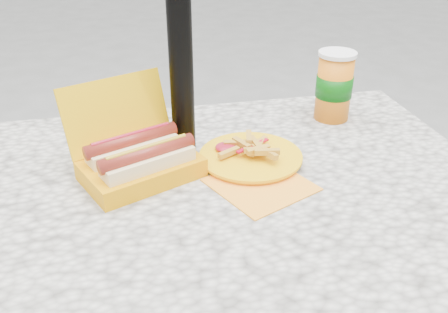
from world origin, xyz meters
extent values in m
cube|color=beige|center=(0.00, 0.00, 0.72)|extent=(1.20, 0.80, 0.05)
cylinder|color=black|center=(0.50, 0.30, 0.35)|extent=(0.07, 0.07, 0.70)
cube|color=#EFB108|center=(-0.10, 0.06, 0.77)|extent=(0.26, 0.22, 0.04)
cube|color=#EFB108|center=(-0.14, 0.15, 0.86)|extent=(0.23, 0.14, 0.14)
cube|color=beige|center=(-0.09, 0.03, 0.79)|extent=(0.19, 0.12, 0.05)
cylinder|color=maroon|center=(-0.09, 0.03, 0.82)|extent=(0.19, 0.10, 0.03)
cylinder|color=#B88A18|center=(-0.09, 0.03, 0.83)|extent=(0.16, 0.07, 0.01)
cube|color=beige|center=(-0.11, 0.09, 0.79)|extent=(0.19, 0.12, 0.05)
cylinder|color=maroon|center=(-0.11, 0.09, 0.82)|extent=(0.19, 0.10, 0.03)
cylinder|color=maroon|center=(-0.11, 0.09, 0.83)|extent=(0.16, 0.07, 0.01)
cube|color=orange|center=(0.12, -0.02, 0.75)|extent=(0.23, 0.23, 0.00)
cylinder|color=#EFB108|center=(0.13, 0.08, 0.76)|extent=(0.21, 0.21, 0.01)
cylinder|color=#EFB108|center=(0.13, 0.08, 0.76)|extent=(0.22, 0.22, 0.01)
cube|color=#C08832|center=(0.15, 0.10, 0.77)|extent=(0.03, 0.05, 0.01)
cube|color=#C08832|center=(0.15, 0.09, 0.78)|extent=(0.04, 0.05, 0.01)
cube|color=#C08832|center=(0.16, 0.04, 0.78)|extent=(0.03, 0.05, 0.01)
cube|color=#C08832|center=(0.14, 0.09, 0.78)|extent=(0.04, 0.05, 0.01)
cube|color=#C08832|center=(0.12, 0.10, 0.78)|extent=(0.03, 0.05, 0.01)
cube|color=#C08832|center=(0.14, 0.10, 0.78)|extent=(0.02, 0.05, 0.01)
cube|color=#C08832|center=(0.14, 0.08, 0.78)|extent=(0.04, 0.05, 0.01)
cube|color=#C08832|center=(0.16, 0.04, 0.79)|extent=(0.05, 0.02, 0.01)
cube|color=#C08832|center=(0.14, 0.07, 0.78)|extent=(0.05, 0.02, 0.01)
cube|color=#C08832|center=(0.14, 0.12, 0.79)|extent=(0.02, 0.05, 0.01)
cube|color=#C08832|center=(0.08, 0.08, 0.78)|extent=(0.05, 0.04, 0.01)
cube|color=#C08832|center=(0.16, 0.11, 0.78)|extent=(0.04, 0.05, 0.01)
cube|color=#C08832|center=(0.14, 0.06, 0.78)|extent=(0.05, 0.03, 0.01)
cube|color=#C08832|center=(0.11, 0.11, 0.78)|extent=(0.05, 0.02, 0.01)
ellipsoid|color=maroon|center=(0.08, 0.11, 0.77)|extent=(0.05, 0.05, 0.01)
cube|color=#AB071F|center=(0.14, 0.09, 0.78)|extent=(0.08, 0.05, 0.00)
cylinder|color=orange|center=(0.38, 0.25, 0.83)|extent=(0.09, 0.09, 0.16)
cylinder|color=#07500A|center=(0.38, 0.25, 0.84)|extent=(0.09, 0.09, 0.05)
cylinder|color=white|center=(0.38, 0.25, 0.92)|extent=(0.09, 0.09, 0.01)
camera|label=1|loc=(-0.12, -0.82, 1.27)|focal=40.00mm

